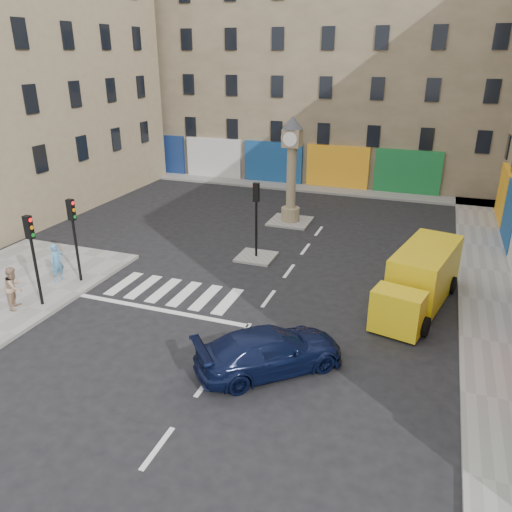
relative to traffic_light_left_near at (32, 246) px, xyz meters
The scene contains 15 objects.
ground 8.71m from the traffic_light_left_near, ahead, with size 120.00×120.00×0.00m, color black.
sidewalk_right 19.79m from the traffic_light_left_near, 29.96° to the left, with size 2.60×30.00×0.15m, color gray.
sidewalk_far 22.56m from the traffic_light_left_near, 78.94° to the left, with size 32.00×2.40×0.15m, color gray.
island_near 10.35m from the traffic_light_left_near, 51.07° to the left, with size 1.80×1.80×0.12m, color gray.
island_far 15.38m from the traffic_light_left_near, 65.46° to the left, with size 2.40×2.40×0.12m, color gray.
building_far 28.74m from the traffic_light_left_near, 81.21° to the left, with size 32.00×10.00×17.00m, color #89775B.
building_left 16.66m from the traffic_light_left_near, 132.20° to the left, with size 8.00×20.00×15.00m, color #958461.
traffic_light_left_near is the anchor object (origin of this frame).
traffic_light_left_far 2.40m from the traffic_light_left_near, 90.00° to the left, with size 0.28×0.22×3.70m.
traffic_light_island 10.03m from the traffic_light_left_near, 51.07° to the left, with size 0.28×0.22×3.70m.
clock_pillar 15.19m from the traffic_light_left_near, 65.45° to the left, with size 1.20×1.20×6.10m.
navy_sedan 10.15m from the traffic_light_left_near, ahead, with size 1.96×4.83×1.40m, color black.
yellow_van 15.22m from the traffic_light_left_near, 21.19° to the left, with size 3.19×6.44×2.25m.
pedestrian_blue 2.77m from the traffic_light_left_near, 113.02° to the left, with size 0.63×0.41×1.72m, color #508AB7.
pedestrian_tan 1.85m from the traffic_light_left_near, 143.48° to the right, with size 0.83×0.65×1.71m, color tan.
Camera 1 is at (5.84, -13.58, 9.51)m, focal length 35.00 mm.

